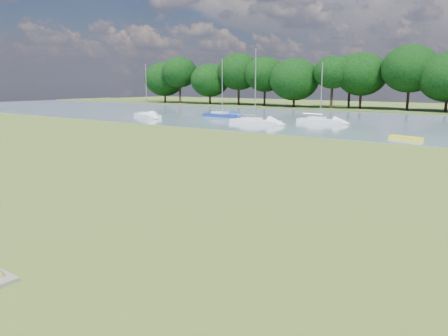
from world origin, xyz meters
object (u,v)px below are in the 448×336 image
Objects in this scene: sailboat_2 at (320,119)px; sailboat_5 at (222,114)px; kayak at (406,138)px; sailboat_3 at (147,114)px; sailboat_0 at (254,120)px.

sailboat_2 is 0.88× the size of sailboat_5.
sailboat_2 reaches higher than kayak.
kayak is 39.95m from sailboat_3.
sailboat_5 reaches higher than sailboat_2.
sailboat_0 is 8.89m from sailboat_2.
kayak is at bearing 17.77° from sailboat_3.
sailboat_5 is at bearing 177.18° from sailboat_2.
sailboat_2 is (6.48, 6.09, 0.01)m from sailboat_0.
sailboat_2 is 0.97× the size of sailboat_3.
sailboat_0 is 1.21× the size of sailboat_2.
sailboat_3 reaches higher than sailboat_2.
sailboat_0 is 19.46m from sailboat_3.
sailboat_0 is 12.41m from sailboat_5.
sailboat_3 is 11.73m from sailboat_5.
kayak is 0.41× the size of sailboat_2.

